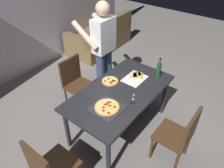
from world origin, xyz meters
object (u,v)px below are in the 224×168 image
(chair_near_camera, at_px, (180,134))
(second_pizza_plain, at_px, (110,81))
(dining_table, at_px, (120,95))
(pepperoni_pizza_on_tray, at_px, (107,107))
(chair_left_end, at_px, (49,167))
(person_serving_pizza, at_px, (103,48))
(couch, at_px, (101,38))
(chair_far_side, at_px, (76,80))
(wine_bottle, at_px, (159,70))
(kitchen_scissors, at_px, (133,101))

(chair_near_camera, xyz_separation_m, second_pizza_plain, (0.08, 1.18, 0.25))
(dining_table, bearing_deg, chair_near_camera, -90.00)
(pepperoni_pizza_on_tray, bearing_deg, chair_left_end, 175.25)
(person_serving_pizza, bearing_deg, couch, 41.86)
(chair_near_camera, bearing_deg, second_pizza_plain, 86.09)
(chair_near_camera, height_order, chair_far_side, same)
(dining_table, distance_m, second_pizza_plain, 0.28)
(wine_bottle, distance_m, second_pizza_plain, 0.75)
(dining_table, height_order, pepperoni_pizza_on_tray, pepperoni_pizza_on_tray)
(kitchen_scissors, bearing_deg, dining_table, 74.43)
(couch, height_order, person_serving_pizza, person_serving_pizza)
(chair_left_end, relative_size, second_pizza_plain, 3.69)
(person_serving_pizza, distance_m, pepperoni_pizza_on_tray, 1.20)
(chair_far_side, distance_m, couch, 2.19)
(person_serving_pizza, relative_size, second_pizza_plain, 7.18)
(dining_table, bearing_deg, pepperoni_pizza_on_tray, -169.07)
(chair_left_end, xyz_separation_m, couch, (3.20, 1.99, -0.21))
(kitchen_scissors, relative_size, second_pizza_plain, 0.80)
(kitchen_scissors, bearing_deg, chair_near_camera, -84.02)
(couch, bearing_deg, dining_table, -133.76)
(chair_left_end, distance_m, pepperoni_pizza_on_tray, 0.94)
(dining_table, relative_size, person_serving_pizza, 0.93)
(second_pizza_plain, bearing_deg, chair_left_end, -169.74)
(chair_left_end, height_order, wine_bottle, wine_bottle)
(chair_near_camera, height_order, second_pizza_plain, chair_near_camera)
(chair_near_camera, relative_size, couch, 0.52)
(pepperoni_pizza_on_tray, bearing_deg, chair_near_camera, -65.53)
(chair_far_side, relative_size, pepperoni_pizza_on_tray, 2.37)
(chair_far_side, relative_size, kitchen_scissors, 4.60)
(wine_bottle, bearing_deg, pepperoni_pizza_on_tray, 170.99)
(chair_near_camera, relative_size, chair_far_side, 1.00)
(couch, height_order, kitchen_scissors, couch)
(pepperoni_pizza_on_tray, relative_size, kitchen_scissors, 1.94)
(person_serving_pizza, xyz_separation_m, wine_bottle, (0.17, -0.95, -0.13))
(chair_near_camera, relative_size, person_serving_pizza, 0.51)
(dining_table, bearing_deg, couch, 46.24)
(chair_near_camera, bearing_deg, kitchen_scissors, 95.98)
(wine_bottle, bearing_deg, person_serving_pizza, 99.86)
(chair_near_camera, distance_m, couch, 3.49)
(couch, bearing_deg, chair_left_end, -148.17)
(chair_far_side, height_order, kitchen_scissors, chair_far_side)
(chair_far_side, height_order, second_pizza_plain, chair_far_side)
(kitchen_scissors, bearing_deg, chair_far_side, 86.58)
(chair_far_side, bearing_deg, pepperoni_pizza_on_tray, -111.16)
(pepperoni_pizza_on_tray, xyz_separation_m, second_pizza_plain, (0.47, 0.32, -0.00))
(chair_near_camera, xyz_separation_m, chair_far_side, (0.00, 1.87, 0.00))
(chair_far_side, distance_m, person_serving_pizza, 0.72)
(chair_near_camera, distance_m, second_pizza_plain, 1.21)
(dining_table, distance_m, couch, 2.78)
(couch, relative_size, second_pizza_plain, 7.13)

